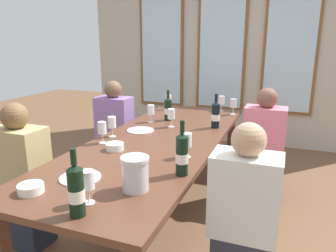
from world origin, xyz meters
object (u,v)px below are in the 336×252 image
at_px(wine_glass_1, 112,123).
at_px(wine_bottle_1, 168,109).
at_px(wine_glass_3, 151,111).
at_px(tasting_bowl_0, 115,147).
at_px(white_plate_1, 80,178).
at_px(tasting_bowl_1, 31,188).
at_px(wine_glass_7, 88,182).
at_px(white_plate_0, 140,130).
at_px(wine_glass_2, 169,99).
at_px(dining_table, 159,145).
at_px(wine_glass_6, 187,141).
at_px(wine_glass_4, 102,128).
at_px(wine_glass_0, 233,104).
at_px(seated_person_3, 243,221).
at_px(seated_person_0, 115,133).
at_px(wine_glass_5, 221,101).
at_px(wine_bottle_2, 76,190).
at_px(wine_glass_8, 171,115).
at_px(wine_bottle_0, 216,115).
at_px(wine_bottle_3, 182,154).
at_px(seated_person_1, 263,148).
at_px(seated_person_2, 23,181).
at_px(metal_pitcher, 135,173).

bearing_deg(wine_glass_1, wine_bottle_1, 71.81).
xyz_separation_m(wine_bottle_1, wine_glass_3, (-0.13, -0.13, 0.00)).
bearing_deg(tasting_bowl_0, white_plate_1, -82.64).
bearing_deg(wine_glass_1, tasting_bowl_1, -83.54).
distance_m(wine_bottle_1, tasting_bowl_1, 1.77).
bearing_deg(wine_glass_1, wine_glass_7, -65.45).
xyz_separation_m(white_plate_0, wine_glass_2, (-0.09, 0.96, 0.12)).
bearing_deg(dining_table, wine_glass_3, 120.35).
bearing_deg(wine_glass_6, wine_glass_4, 174.77).
bearing_deg(wine_glass_0, seated_person_3, -78.21).
relative_size(wine_bottle_1, seated_person_0, 0.28).
relative_size(wine_glass_0, wine_glass_5, 1.00).
height_order(wine_glass_2, seated_person_3, seated_person_3).
bearing_deg(wine_bottle_1, wine_bottle_2, -82.07).
bearing_deg(wine_glass_7, wine_glass_0, 81.47).
distance_m(wine_glass_7, seated_person_3, 0.91).
bearing_deg(wine_glass_5, wine_glass_8, -108.77).
xyz_separation_m(white_plate_0, seated_person_0, (-0.56, 0.50, -0.22)).
bearing_deg(wine_bottle_0, white_plate_0, -150.05).
bearing_deg(seated_person_0, wine_glass_6, -40.75).
bearing_deg(wine_bottle_0, tasting_bowl_1, -110.95).
height_order(wine_glass_6, seated_person_0, seated_person_0).
bearing_deg(wine_bottle_3, wine_bottle_2, -116.46).
height_order(wine_glass_3, seated_person_1, seated_person_1).
height_order(tasting_bowl_1, wine_glass_2, wine_glass_2).
xyz_separation_m(wine_glass_2, seated_person_2, (-0.47, -1.80, -0.34)).
xyz_separation_m(seated_person_0, seated_person_2, (0.00, -1.35, 0.00)).
distance_m(wine_bottle_1, wine_glass_1, 0.75).
distance_m(dining_table, wine_glass_0, 1.20).
bearing_deg(wine_bottle_1, wine_glass_2, 110.08).
height_order(white_plate_1, wine_bottle_0, wine_bottle_0).
xyz_separation_m(white_plate_1, tasting_bowl_1, (-0.14, -0.25, 0.02)).
bearing_deg(wine_bottle_0, wine_glass_4, -133.47).
xyz_separation_m(metal_pitcher, seated_person_2, (-1.05, 0.22, -0.31)).
relative_size(white_plate_1, wine_bottle_3, 0.72).
distance_m(wine_glass_5, seated_person_2, 2.24).
height_order(wine_bottle_2, wine_glass_6, wine_bottle_2).
bearing_deg(metal_pitcher, tasting_bowl_0, 129.29).
bearing_deg(seated_person_1, wine_glass_3, -169.12).
height_order(metal_pitcher, seated_person_2, seated_person_2).
height_order(seated_person_0, seated_person_3, same).
xyz_separation_m(wine_glass_2, wine_glass_3, (0.05, -0.63, -0.00)).
bearing_deg(wine_glass_4, metal_pitcher, -46.61).
xyz_separation_m(wine_bottle_0, wine_bottle_1, (-0.52, 0.12, -0.01)).
xyz_separation_m(white_plate_0, wine_glass_5, (0.51, 1.10, 0.11)).
height_order(wine_bottle_0, seated_person_0, seated_person_0).
height_order(white_plate_0, tasting_bowl_1, tasting_bowl_1).
bearing_deg(tasting_bowl_1, wine_bottle_1, 86.29).
relative_size(white_plate_1, tasting_bowl_1, 1.77).
xyz_separation_m(wine_bottle_2, wine_glass_0, (0.32, 2.36, -0.01)).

